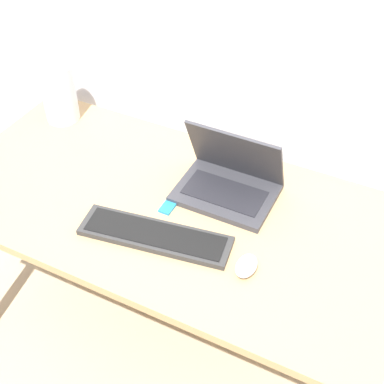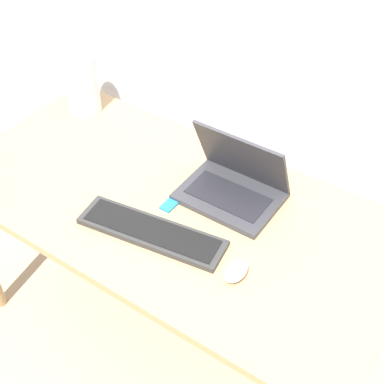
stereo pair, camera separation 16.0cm
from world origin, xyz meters
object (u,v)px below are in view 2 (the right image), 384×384
(vase, at_px, (80,74))
(mouse, at_px, (236,271))
(laptop, at_px, (234,183))
(mp3_player, at_px, (170,205))
(keyboard, at_px, (152,232))

(vase, bearing_deg, mouse, -22.76)
(laptop, distance_m, mouse, 0.34)
(mouse, xyz_separation_m, mp3_player, (-0.32, 0.13, -0.01))
(mp3_player, bearing_deg, mouse, -21.46)
(keyboard, distance_m, vase, 0.76)
(laptop, height_order, keyboard, laptop)
(laptop, height_order, mp3_player, laptop)
(mouse, relative_size, mp3_player, 1.41)
(keyboard, height_order, mp3_player, keyboard)
(vase, bearing_deg, keyboard, -31.92)
(vase, relative_size, mp3_player, 5.00)
(mouse, relative_size, vase, 0.28)
(keyboard, xyz_separation_m, mp3_player, (-0.03, 0.13, -0.01))
(laptop, xyz_separation_m, keyboard, (-0.11, -0.29, -0.04))
(vase, height_order, mp3_player, vase)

